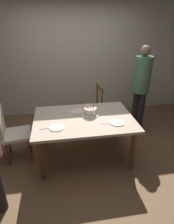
{
  "coord_description": "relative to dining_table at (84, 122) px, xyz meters",
  "views": [
    {
      "loc": [
        -0.38,
        -2.65,
        2.13
      ],
      "look_at": [
        0.05,
        0.0,
        0.83
      ],
      "focal_mm": 30.67,
      "sensor_mm": 36.0,
      "label": 1
    }
  ],
  "objects": [
    {
      "name": "ground",
      "position": [
        0.0,
        0.0,
        -0.65
      ],
      "size": [
        6.4,
        6.4,
        0.0
      ],
      "primitive_type": "plane",
      "color": "brown"
    },
    {
      "name": "back_wall",
      "position": [
        0.0,
        1.85,
        0.65
      ],
      "size": [
        6.4,
        0.1,
        2.6
      ],
      "primitive_type": "cube",
      "color": "beige",
      "rests_on": "ground"
    },
    {
      "name": "dining_table",
      "position": [
        0.0,
        0.0,
        0.0
      ],
      "size": [
        1.56,
        1.09,
        0.73
      ],
      "color": "beige",
      "rests_on": "ground"
    },
    {
      "name": "birthday_cake",
      "position": [
        0.12,
        0.1,
        0.13
      ],
      "size": [
        0.28,
        0.28,
        0.18
      ],
      "color": "silver",
      "rests_on": "dining_table"
    },
    {
      "name": "plate_near_celebrant",
      "position": [
        -0.43,
        -0.24,
        0.09
      ],
      "size": [
        0.22,
        0.22,
        0.01
      ],
      "primitive_type": "cylinder",
      "color": "white",
      "rests_on": "dining_table"
    },
    {
      "name": "plate_far_side",
      "position": [
        -0.08,
        0.24,
        0.09
      ],
      "size": [
        0.22,
        0.22,
        0.01
      ],
      "primitive_type": "cylinder",
      "color": "white",
      "rests_on": "dining_table"
    },
    {
      "name": "plate_near_guest",
      "position": [
        0.47,
        -0.24,
        0.09
      ],
      "size": [
        0.22,
        0.22,
        0.01
      ],
      "primitive_type": "cylinder",
      "color": "white",
      "rests_on": "dining_table"
    },
    {
      "name": "fork_near_celebrant",
      "position": [
        -0.59,
        -0.24,
        0.08
      ],
      "size": [
        0.18,
        0.05,
        0.01
      ],
      "primitive_type": "cube",
      "rotation": [
        0.0,
        0.0,
        0.16
      ],
      "color": "silver",
      "rests_on": "dining_table"
    },
    {
      "name": "fork_far_side",
      "position": [
        -0.24,
        0.24,
        0.08
      ],
      "size": [
        0.18,
        0.06,
        0.01
      ],
      "primitive_type": "cube",
      "rotation": [
        0.0,
        0.0,
        0.24
      ],
      "color": "silver",
      "rests_on": "dining_table"
    },
    {
      "name": "fork_near_guest",
      "position": [
        0.31,
        -0.24,
        0.08
      ],
      "size": [
        0.18,
        0.03,
        0.01
      ],
      "primitive_type": "cube",
      "rotation": [
        0.0,
        0.0,
        -0.1
      ],
      "color": "silver",
      "rests_on": "dining_table"
    },
    {
      "name": "chair_spindle_back",
      "position": [
        0.28,
        0.87,
        -0.19
      ],
      "size": [
        0.46,
        0.46,
        0.95
      ],
      "color": "tan",
      "rests_on": "ground"
    },
    {
      "name": "chair_upholstered",
      "position": [
        -1.17,
        0.12,
        -0.11
      ],
      "size": [
        0.5,
        0.5,
        0.95
      ],
      "color": "beige",
      "rests_on": "ground"
    },
    {
      "name": "person_guest",
      "position": [
        1.24,
        0.71,
        0.34
      ],
      "size": [
        0.32,
        0.32,
        1.72
      ],
      "color": "#262328",
      "rests_on": "ground"
    }
  ]
}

